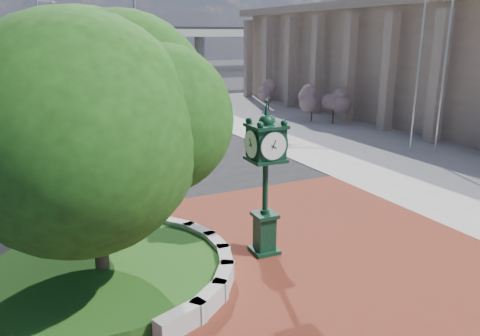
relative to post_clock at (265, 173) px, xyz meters
name	(u,v)px	position (x,y,z in m)	size (l,w,h in m)	color
ground	(270,244)	(0.45, 0.44, -2.45)	(200.00, 200.00, 0.00)	black
plaza	(287,257)	(0.45, -0.56, -2.43)	(12.00, 12.00, 0.04)	maroon
sidewalk	(411,136)	(16.45, 10.44, -2.43)	(20.00, 50.00, 0.04)	#9E9B93
planter_wall	(186,254)	(-2.26, 0.44, -2.18)	(2.96, 6.77, 0.54)	#9E9B93
grass_bed	(103,273)	(-4.55, 0.44, -2.25)	(6.10, 6.10, 0.40)	#153F12
civic_building	(475,62)	(24.05, 12.44, 1.88)	(17.35, 44.00, 8.60)	gray
overpass	(48,33)	(0.23, 70.44, 4.09)	(90.00, 12.00, 7.50)	#9E9B93
tree_planter	(92,142)	(-4.55, 0.44, 1.27)	(5.20, 5.20, 6.33)	#38281C
tree_street	(60,87)	(-3.55, 18.44, 0.79)	(4.40, 4.40, 5.45)	#38281C
post_clock	(265,173)	(0.00, 0.00, 0.00)	(0.96, 0.96, 4.46)	black
parked_car	(102,88)	(2.56, 40.40, -1.65)	(1.90, 4.72, 1.61)	#5B120D
flagpole_a	(448,44)	(14.32, 6.65, 3.30)	(1.73, 0.48, 11.23)	silver
flagpole_b	(419,64)	(13.09, 7.25, 2.27)	(1.44, 0.16, 9.21)	silver
street_lamp_near	(140,39)	(3.39, 26.50, 3.47)	(2.26, 0.29, 10.10)	slate
street_lamp_far	(43,40)	(-2.45, 43.90, 3.21)	(2.03, 1.08, 9.66)	slate
shrub_near	(334,102)	(14.40, 15.94, -0.86)	(1.20, 1.20, 2.20)	#38281C
shrub_mid	(312,100)	(13.60, 17.46, -0.86)	(1.20, 1.20, 2.20)	#38281C
shrub_far	(269,91)	(13.43, 23.63, -0.86)	(1.20, 1.20, 2.20)	#38281C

